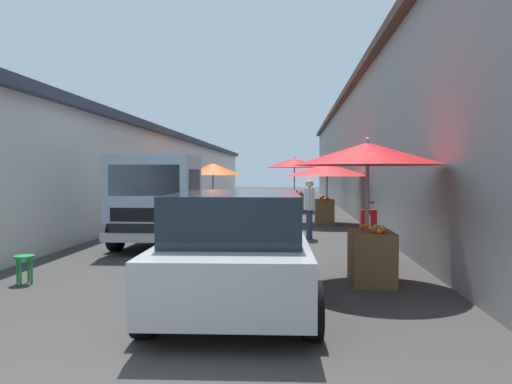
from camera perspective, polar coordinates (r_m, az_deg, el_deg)
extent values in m
plane|color=#3D3A38|center=(15.82, -0.65, -3.94)|extent=(90.00, 90.00, 0.00)
cube|color=silver|center=(19.87, -21.24, 1.80)|extent=(49.50, 7.00, 3.21)
cube|color=#383D4C|center=(19.94, -21.31, 6.76)|extent=(49.80, 7.50, 0.24)
cube|color=gray|center=(18.87, 22.43, 4.43)|extent=(49.50, 7.00, 4.96)
cube|color=#4C3328|center=(19.15, 22.55, 12.23)|extent=(49.80, 7.50, 0.24)
cylinder|color=#9E9EA3|center=(22.02, 4.54, 0.90)|extent=(0.06, 0.06, 2.39)
cone|color=red|center=(22.02, 4.55, 3.46)|extent=(2.60, 2.60, 0.42)
sphere|color=#9E9EA3|center=(22.03, 4.55, 4.11)|extent=(0.07, 0.07, 0.07)
cube|color=olive|center=(22.20, 4.87, -1.16)|extent=(0.86, 0.57, 0.79)
sphere|color=orange|center=(22.41, 4.53, 0.00)|extent=(0.09, 0.09, 0.09)
sphere|color=orange|center=(21.98, 4.85, -0.04)|extent=(0.09, 0.09, 0.09)
sphere|color=orange|center=(22.06, 4.90, 0.10)|extent=(0.09, 0.09, 0.09)
sphere|color=orange|center=(22.23, 4.71, -0.02)|extent=(0.09, 0.09, 0.09)
sphere|color=orange|center=(22.01, 4.72, -0.04)|extent=(0.09, 0.09, 0.09)
sphere|color=orange|center=(22.05, 5.36, -0.04)|extent=(0.09, 0.09, 0.09)
cylinder|color=#9E9EA3|center=(17.96, -5.10, 0.12)|extent=(0.06, 0.06, 2.09)
cone|color=#D84C14|center=(17.95, -5.11, 2.73)|extent=(2.13, 2.13, 0.45)
sphere|color=#9E9EA3|center=(17.95, -5.11, 3.57)|extent=(0.07, 0.07, 0.07)
cube|color=brown|center=(17.99, -5.23, -1.92)|extent=(0.95, 0.66, 0.81)
sphere|color=orange|center=(18.23, -5.67, -0.45)|extent=(0.09, 0.09, 0.09)
sphere|color=orange|center=(18.15, -4.54, -0.46)|extent=(0.09, 0.09, 0.09)
sphere|color=orange|center=(17.94, -5.59, -0.50)|extent=(0.09, 0.09, 0.09)
sphere|color=orange|center=(17.73, -4.80, -0.52)|extent=(0.09, 0.09, 0.09)
sphere|color=orange|center=(17.74, -6.08, -0.53)|extent=(0.09, 0.09, 0.09)
cylinder|color=#9E9EA3|center=(16.20, 8.35, -0.23)|extent=(0.06, 0.06, 2.02)
cone|color=red|center=(16.19, 8.37, 2.61)|extent=(2.86, 2.86, 0.42)
sphere|color=#9E9EA3|center=(16.19, 8.38, 3.49)|extent=(0.07, 0.07, 0.07)
cube|color=brown|center=(16.29, 8.07, -2.34)|extent=(0.91, 0.60, 0.82)
sphere|color=orange|center=(16.06, 7.97, -0.58)|extent=(0.09, 0.09, 0.09)
sphere|color=orange|center=(16.03, 8.36, -0.78)|extent=(0.09, 0.09, 0.09)
sphere|color=orange|center=(16.24, 7.71, -0.74)|extent=(0.09, 0.09, 0.09)
sphere|color=orange|center=(16.50, 7.67, -0.70)|extent=(0.09, 0.09, 0.09)
sphere|color=orange|center=(16.11, 8.47, -0.77)|extent=(0.09, 0.09, 0.09)
cylinder|color=#9E9EA3|center=(7.71, 12.97, -2.35)|extent=(0.06, 0.06, 2.17)
cone|color=red|center=(7.69, 13.03, 4.42)|extent=(2.31, 2.31, 0.35)
sphere|color=#9E9EA3|center=(7.70, 13.05, 6.04)|extent=(0.07, 0.07, 0.07)
cube|color=brown|center=(7.67, 13.47, -7.55)|extent=(0.85, 0.64, 0.80)
sphere|color=orange|center=(7.45, 14.73, -4.37)|extent=(0.09, 0.09, 0.09)
sphere|color=orange|center=(7.74, 14.13, -4.12)|extent=(0.09, 0.09, 0.09)
sphere|color=orange|center=(7.38, 14.38, -4.43)|extent=(0.09, 0.09, 0.09)
sphere|color=orange|center=(7.52, 12.95, -3.88)|extent=(0.09, 0.09, 0.09)
sphere|color=orange|center=(7.80, 12.37, -4.06)|extent=(0.09, 0.09, 0.09)
sphere|color=orange|center=(7.49, 13.72, -4.33)|extent=(0.09, 0.09, 0.09)
cube|color=#ADAFB5|center=(6.32, -2.14, -8.02)|extent=(3.96, 1.86, 0.64)
cube|color=#19232D|center=(6.09, -2.26, -2.71)|extent=(2.39, 1.59, 0.56)
cube|color=black|center=(8.24, -1.09, -7.17)|extent=(0.16, 1.65, 0.20)
cube|color=silver|center=(8.27, -5.15, -5.18)|extent=(0.07, 0.24, 0.14)
cube|color=silver|center=(8.20, 3.01, -5.24)|extent=(0.07, 0.24, 0.14)
cylinder|color=black|center=(7.77, -7.76, -8.13)|extent=(0.61, 0.22, 0.60)
cylinder|color=black|center=(7.66, 5.14, -8.27)|extent=(0.61, 0.22, 0.60)
cylinder|color=black|center=(5.25, -12.97, -13.23)|extent=(0.61, 0.22, 0.60)
cylinder|color=black|center=(5.08, 6.65, -13.69)|extent=(0.61, 0.22, 0.60)
cube|color=black|center=(12.30, -9.68, -3.39)|extent=(4.81, 1.49, 0.36)
cube|color=#ADC6E0|center=(10.67, -11.87, 0.48)|extent=(1.54, 1.76, 1.40)
cube|color=#19232D|center=(9.96, -13.08, 1.36)|extent=(0.07, 1.47, 0.63)
cube|color=#19232D|center=(10.67, -11.88, 1.42)|extent=(1.05, 1.78, 0.45)
cube|color=black|center=(9.99, -13.06, -2.63)|extent=(0.07, 1.40, 0.28)
cube|color=silver|center=(9.96, -13.18, -5.31)|extent=(0.13, 1.75, 0.18)
cube|color=gray|center=(12.89, -5.25, -1.20)|extent=(3.16, 0.07, 0.50)
cube|color=gray|center=(13.27, -12.26, -1.14)|extent=(3.16, 0.07, 0.50)
cube|color=gray|center=(14.57, -7.39, -0.81)|extent=(0.07, 1.65, 0.50)
cylinder|color=black|center=(10.54, -7.24, -5.08)|extent=(0.72, 0.22, 0.72)
cylinder|color=black|center=(11.03, -16.21, -4.82)|extent=(0.72, 0.22, 0.72)
cylinder|color=black|center=(13.54, -4.57, -3.45)|extent=(0.72, 0.22, 0.72)
cylinder|color=black|center=(13.93, -11.71, -3.33)|extent=(0.72, 0.22, 0.72)
cylinder|color=navy|center=(12.67, 6.36, -3.76)|extent=(0.14, 0.14, 0.76)
cylinder|color=navy|center=(12.52, 6.27, -3.84)|extent=(0.14, 0.14, 0.76)
cube|color=white|center=(12.54, 6.33, -0.79)|extent=(0.47, 0.27, 0.57)
sphere|color=tan|center=(12.53, 6.34, 0.98)|extent=(0.21, 0.21, 0.21)
cylinder|color=white|center=(12.81, 6.49, -0.60)|extent=(0.08, 0.08, 0.51)
cylinder|color=white|center=(12.27, 6.17, -0.72)|extent=(0.08, 0.08, 0.51)
cylinder|color=black|center=(10.29, 13.04, -6.08)|extent=(0.44, 0.11, 0.44)
cylinder|color=black|center=(9.09, 14.66, -7.19)|extent=(0.45, 0.13, 0.44)
cube|color=red|center=(9.63, 13.87, -6.35)|extent=(0.91, 0.33, 0.08)
ellipsoid|color=black|center=(9.29, 14.30, -4.36)|extent=(0.57, 0.29, 0.20)
cube|color=red|center=(10.19, 13.12, -3.61)|extent=(0.16, 0.33, 0.56)
cylinder|color=silver|center=(10.11, 13.21, -3.09)|extent=(0.28, 0.07, 0.68)
cylinder|color=black|center=(10.01, 13.32, -1.13)|extent=(0.55, 0.07, 0.04)
cylinder|color=#1E8C3F|center=(8.25, -25.67, -6.88)|extent=(0.30, 0.30, 0.03)
cylinder|color=#1E8C3F|center=(8.38, -25.26, -8.19)|extent=(0.04, 0.04, 0.42)
cylinder|color=#1E8C3F|center=(8.34, -26.32, -8.26)|extent=(0.04, 0.04, 0.42)
cylinder|color=#1E8C3F|center=(8.19, -26.04, -8.45)|extent=(0.04, 0.04, 0.42)
cylinder|color=#1E8C3F|center=(8.23, -24.96, -8.38)|extent=(0.04, 0.04, 0.42)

